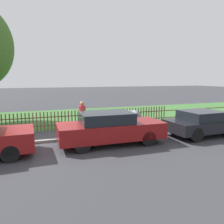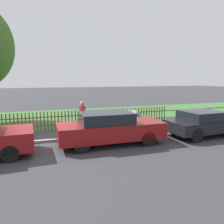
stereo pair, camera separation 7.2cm
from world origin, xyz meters
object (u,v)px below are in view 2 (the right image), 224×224
(pedestrian_near_fence, at_px, (82,116))
(covered_motorcycle, at_px, (128,117))
(parked_car_red_compact, at_px, (203,123))
(parked_car_navy_estate, at_px, (110,128))

(pedestrian_near_fence, bearing_deg, covered_motorcycle, 66.04)
(parked_car_red_compact, distance_m, pedestrian_near_fence, 6.02)
(covered_motorcycle, xyz_separation_m, pedestrian_near_fence, (-2.82, -0.76, 0.34))
(parked_car_red_compact, xyz_separation_m, covered_motorcycle, (-2.79, 2.92, -0.04))
(parked_car_red_compact, bearing_deg, pedestrian_near_fence, 156.82)
(parked_car_red_compact, xyz_separation_m, pedestrian_near_fence, (-5.61, 2.16, 0.30))
(parked_car_navy_estate, distance_m, covered_motorcycle, 3.42)
(parked_car_navy_estate, distance_m, parked_car_red_compact, 4.82)
(covered_motorcycle, height_order, pedestrian_near_fence, pedestrian_near_fence)
(parked_car_red_compact, height_order, covered_motorcycle, parked_car_red_compact)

